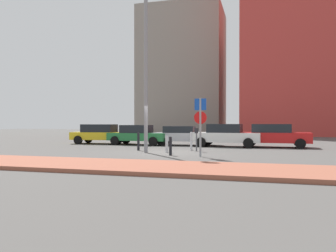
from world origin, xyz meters
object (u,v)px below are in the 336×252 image
at_px(traffic_bollard_edge, 167,144).
at_px(street_lamp, 146,61).
at_px(traffic_bollard_mid, 138,142).
at_px(parked_car_silver, 184,135).
at_px(parking_meter, 196,136).
at_px(traffic_bollard_near, 191,141).
at_px(parked_car_green, 138,135).
at_px(traffic_bollard_far, 170,146).
at_px(parked_car_red, 274,135).
at_px(parked_car_yellow, 101,134).
at_px(parking_sign_post, 200,120).
at_px(parked_car_white, 226,135).

bearing_deg(traffic_bollard_edge, street_lamp, -161.75).
xyz_separation_m(traffic_bollard_mid, traffic_bollard_edge, (1.95, -0.87, -0.06)).
bearing_deg(parked_car_silver, street_lamp, -96.00).
distance_m(parked_car_silver, street_lamp, 7.63).
relative_size(parking_meter, traffic_bollard_edge, 1.43).
height_order(street_lamp, traffic_bollard_near, street_lamp).
height_order(parked_car_green, traffic_bollard_near, parked_car_green).
height_order(parked_car_green, traffic_bollard_far, parked_car_green).
relative_size(parked_car_silver, street_lamp, 0.55).
relative_size(parked_car_red, traffic_bollard_far, 5.00).
height_order(parked_car_yellow, parking_sign_post, parking_sign_post).
bearing_deg(traffic_bollard_edge, parked_car_yellow, 139.14).
relative_size(traffic_bollard_mid, traffic_bollard_edge, 1.14).
bearing_deg(parked_car_red, parked_car_yellow, 178.40).
bearing_deg(traffic_bollard_edge, traffic_bollard_near, 60.03).
distance_m(parked_car_yellow, parking_sign_post, 11.91).
relative_size(parked_car_yellow, parked_car_white, 1.02).
xyz_separation_m(parking_sign_post, traffic_bollard_near, (-1.13, 3.39, -1.20)).
bearing_deg(parking_meter, traffic_bollard_far, -105.98).
bearing_deg(parked_car_yellow, traffic_bollard_mid, -45.82).
distance_m(parked_car_green, traffic_bollard_mid, 5.08).
height_order(parked_car_yellow, parked_car_silver, parked_car_yellow).
bearing_deg(parked_car_red, parking_sign_post, -115.98).
relative_size(traffic_bollard_near, traffic_bollard_mid, 1.04).
bearing_deg(street_lamp, traffic_bollard_far, -33.35).
distance_m(parked_car_red, parking_meter, 6.14).
height_order(street_lamp, traffic_bollard_mid, street_lamp).
height_order(parking_meter, traffic_bollard_near, parking_meter).
height_order(parked_car_white, parked_car_red, same).
bearing_deg(parking_meter, parked_car_red, 45.40).
distance_m(parked_car_red, traffic_bollard_edge, 8.02).
height_order(parked_car_green, traffic_bollard_mid, parked_car_green).
relative_size(parking_sign_post, parking_meter, 2.13).
relative_size(parked_car_silver, traffic_bollard_mid, 4.54).
bearing_deg(parked_car_red, parked_car_silver, 176.69).
height_order(parked_car_yellow, street_lamp, street_lamp).
distance_m(parked_car_yellow, traffic_bollard_far, 10.59).
bearing_deg(traffic_bollard_near, parking_sign_post, -71.53).
bearing_deg(street_lamp, parked_car_silver, 84.00).
height_order(parked_car_red, traffic_bollard_mid, parked_car_red).
xyz_separation_m(parked_car_silver, traffic_bollard_far, (1.00, -7.44, -0.27)).
xyz_separation_m(parked_car_green, parking_meter, (5.15, -4.34, 0.11)).
relative_size(parked_car_red, traffic_bollard_mid, 4.42).
height_order(parked_car_green, street_lamp, street_lamp).
relative_size(parked_car_silver, traffic_bollard_near, 4.36).
relative_size(parked_car_white, traffic_bollard_near, 4.31).
relative_size(parked_car_green, traffic_bollard_edge, 4.97).
height_order(parked_car_red, parking_meter, parked_car_red).
xyz_separation_m(parked_car_green, traffic_bollard_edge, (3.77, -5.62, -0.29)).
distance_m(parked_car_yellow, parked_car_green, 3.19).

